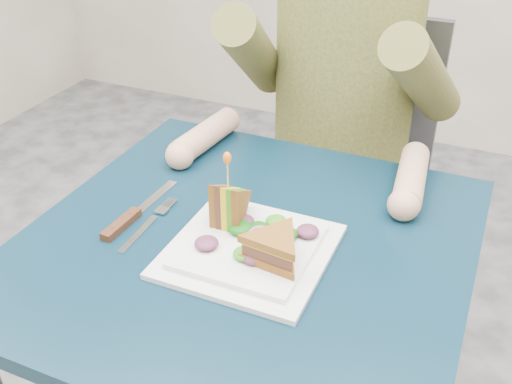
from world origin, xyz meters
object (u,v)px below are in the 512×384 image
at_px(knife, 128,219).
at_px(plate, 249,249).
at_px(diner, 346,42).
at_px(chair, 347,163).
at_px(table, 247,275).
at_px(sandwich_upright, 229,205).
at_px(sandwich_flat, 275,248).
at_px(fork, 147,225).

bearing_deg(knife, plate, 0.69).
bearing_deg(diner, chair, 90.00).
bearing_deg(knife, diner, 69.74).
xyz_separation_m(table, sandwich_upright, (-0.04, 0.01, 0.13)).
bearing_deg(sandwich_upright, diner, 85.98).
height_order(chair, sandwich_flat, chair).
relative_size(chair, sandwich_flat, 7.16).
xyz_separation_m(chair, fork, (-0.18, -0.70, 0.19)).
distance_m(plate, sandwich_upright, 0.09).
distance_m(fork, knife, 0.04).
height_order(diner, plate, diner).
bearing_deg(sandwich_upright, knife, -165.05).
bearing_deg(fork, sandwich_upright, 18.72).
bearing_deg(plate, sandwich_flat, -24.44).
height_order(table, sandwich_flat, sandwich_flat).
relative_size(table, fork, 4.19).
bearing_deg(fork, knife, -179.29).
bearing_deg(table, fork, -168.61).
xyz_separation_m(table, sandwich_flat, (0.08, -0.06, 0.12)).
height_order(plate, fork, plate).
distance_m(plate, knife, 0.24).
height_order(sandwich_upright, fork, sandwich_upright).
relative_size(diner, fork, 4.16).
distance_m(diner, knife, 0.65).
bearing_deg(table, plate, -57.55).
height_order(sandwich_flat, fork, sandwich_flat).
relative_size(chair, knife, 4.20).
bearing_deg(chair, sandwich_upright, -93.33).
bearing_deg(plate, knife, -179.31).
bearing_deg(table, sandwich_flat, -37.46).
bearing_deg(diner, sandwich_upright, -94.02).
height_order(fork, knife, knife).
bearing_deg(plate, sandwich_upright, 142.78).
relative_size(table, diner, 1.01).
bearing_deg(knife, sandwich_flat, -4.31).
xyz_separation_m(sandwich_flat, fork, (-0.25, 0.02, -0.04)).
height_order(chair, fork, chair).
distance_m(table, sandwich_upright, 0.14).
bearing_deg(table, chair, 90.00).
relative_size(table, chair, 0.81).
height_order(table, fork, fork).
distance_m(diner, fork, 0.64).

